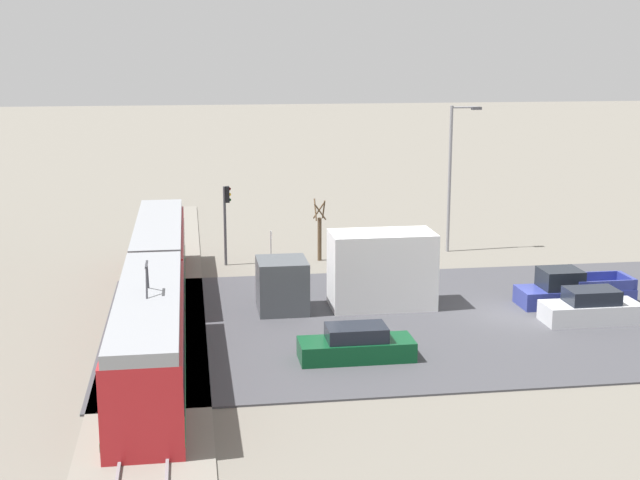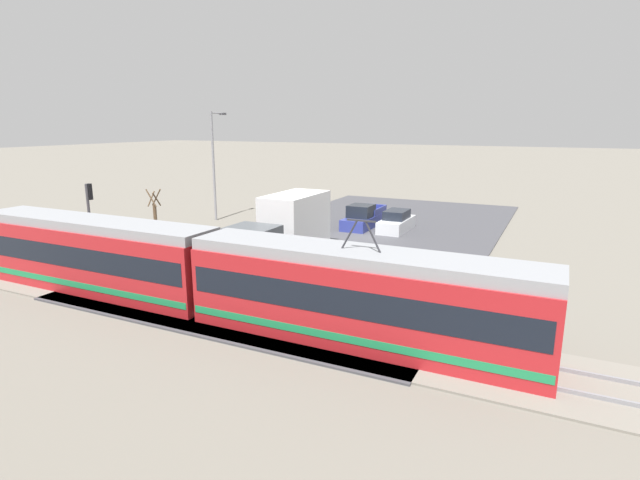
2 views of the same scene
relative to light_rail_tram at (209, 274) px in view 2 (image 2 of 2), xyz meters
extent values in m
plane|color=slate|center=(-0.56, -16.76, -1.80)|extent=(320.00, 320.00, 0.00)
cube|color=#424247|center=(-0.56, -16.76, -1.76)|extent=(18.21, 38.25, 0.08)
cube|color=gray|center=(-0.56, 0.00, -1.76)|extent=(63.81, 4.40, 0.08)
cube|color=gray|center=(-0.56, -0.72, -1.65)|extent=(62.54, 0.10, 0.14)
cube|color=gray|center=(-0.56, 0.72, -1.65)|extent=(62.54, 0.10, 0.14)
cube|color=#B21E23|center=(-7.00, 0.00, -0.17)|extent=(13.66, 2.55, 3.10)
cube|color=black|center=(-7.00, 0.00, 0.20)|extent=(13.25, 2.58, 1.03)
cube|color=#1E844C|center=(-7.00, 0.00, -1.13)|extent=(13.52, 2.59, 0.30)
cube|color=gray|center=(-7.00, 0.00, 1.60)|extent=(13.66, 2.35, 0.44)
cube|color=#B21E23|center=(7.00, 0.00, -0.17)|extent=(13.66, 2.55, 3.10)
cube|color=black|center=(7.00, 0.00, 0.20)|extent=(13.25, 2.58, 1.03)
cube|color=#1E844C|center=(7.00, 0.00, -1.13)|extent=(13.52, 2.59, 0.30)
cube|color=gray|center=(7.00, 0.00, 1.60)|extent=(13.66, 2.35, 0.44)
cylinder|color=#2D2D33|center=(-7.45, 0.00, 2.37)|extent=(0.66, 0.07, 1.15)
cylinder|color=#2D2D33|center=(-6.55, 0.00, 2.37)|extent=(0.66, 0.07, 1.15)
cube|color=#2D2D33|center=(-7.00, 0.00, 2.92)|extent=(1.10, 0.08, 0.06)
cube|color=#4C5156|center=(1.68, -5.93, -0.45)|extent=(2.60, 2.37, 2.53)
cube|color=white|center=(1.68, -10.82, 0.15)|extent=(2.60, 5.04, 3.73)
cube|color=#196B38|center=(2.99, -10.82, 0.52)|extent=(0.02, 2.52, 0.93)
cube|color=navy|center=(0.62, -20.34, -1.28)|extent=(1.94, 5.64, 0.88)
cube|color=black|center=(0.62, -19.55, -0.36)|extent=(1.79, 1.92, 0.95)
cube|color=navy|center=(1.51, -21.52, -0.58)|extent=(0.12, 2.82, 0.51)
cube|color=navy|center=(-0.28, -21.52, -0.58)|extent=(0.12, 2.82, 0.51)
cube|color=navy|center=(0.62, -23.05, -0.58)|extent=(1.79, 0.23, 0.51)
cube|color=red|center=(1.37, -23.13, -1.01)|extent=(0.14, 0.04, 0.18)
cube|color=silver|center=(-2.19, -19.88, -1.26)|extent=(1.81, 4.49, 0.91)
cube|color=black|center=(-2.19, -19.88, -0.47)|extent=(1.55, 2.33, 0.67)
cube|color=#0C4723|center=(-5.52, -8.19, -1.31)|extent=(1.79, 4.70, 0.82)
cube|color=black|center=(-5.52, -8.19, -0.60)|extent=(1.54, 2.44, 0.60)
cylinder|color=#47474C|center=(11.63, -3.65, 0.54)|extent=(0.16, 0.16, 4.68)
cube|color=black|center=(11.63, -3.83, 2.41)|extent=(0.28, 0.22, 0.95)
sphere|color=#390606|center=(11.63, -3.95, 2.73)|extent=(0.18, 0.18, 0.18)
sphere|color=yellow|center=(11.63, -3.95, 2.41)|extent=(0.18, 0.18, 0.18)
sphere|color=black|center=(11.63, -3.95, 2.09)|extent=(0.18, 0.18, 0.18)
cylinder|color=brown|center=(11.98, -9.28, -0.50)|extent=(0.24, 0.24, 2.60)
cylinder|color=brown|center=(12.23, -9.28, 1.22)|extent=(0.09, 0.75, 1.01)
cylinder|color=brown|center=(11.98, -9.03, 1.31)|extent=(0.89, 0.09, 1.22)
cylinder|color=brown|center=(11.73, -9.28, 1.22)|extent=(0.09, 0.75, 1.01)
cylinder|color=brown|center=(11.98, -9.53, 1.31)|extent=(0.89, 0.09, 1.22)
cylinder|color=gray|center=(13.19, -17.58, 2.74)|extent=(0.20, 0.20, 9.08)
cylinder|color=gray|center=(13.19, -18.38, 7.16)|extent=(0.12, 1.60, 0.12)
cube|color=#515156|center=(13.19, -19.13, 7.10)|extent=(0.36, 0.60, 0.18)
cylinder|color=gray|center=(10.31, -6.20, -0.68)|extent=(0.06, 0.06, 2.24)
cube|color=white|center=(10.31, -6.23, 0.22)|extent=(0.32, 0.02, 0.44)
cube|color=red|center=(10.31, -6.24, 0.22)|extent=(0.31, 0.01, 0.10)
camera|label=1|loc=(-39.48, -1.64, 10.79)|focal=50.00mm
camera|label=2|loc=(-13.37, 16.45, 6.33)|focal=28.00mm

